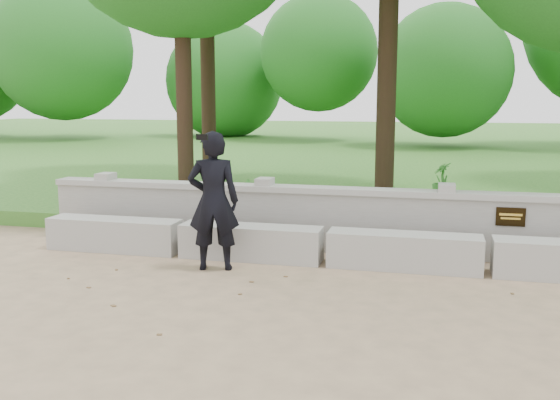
{
  "coord_description": "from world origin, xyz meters",
  "views": [
    {
      "loc": [
        -0.66,
        -5.84,
        2.11
      ],
      "look_at": [
        -2.49,
        1.46,
        0.89
      ],
      "focal_mm": 40.0,
      "sensor_mm": 36.0,
      "label": 1
    }
  ],
  "objects": [
    {
      "name": "shrub_a",
      "position": [
        -3.61,
        3.76,
        0.53
      ],
      "size": [
        0.34,
        0.28,
        0.56
      ],
      "primitive_type": "imported",
      "rotation": [
        0.0,
        0.0,
        0.32
      ],
      "color": "#35802B",
      "rests_on": "lawn"
    },
    {
      "name": "shrub_b",
      "position": [
        -1.29,
        3.3,
        0.54
      ],
      "size": [
        0.3,
        0.35,
        0.58
      ],
      "primitive_type": "imported",
      "rotation": [
        0.0,
        0.0,
        1.7
      ],
      "color": "#35802B",
      "rests_on": "lawn"
    },
    {
      "name": "concrete_bench",
      "position": [
        0.0,
        1.9,
        0.22
      ],
      "size": [
        11.9,
        0.45,
        0.45
      ],
      "color": "#AAA8A1",
      "rests_on": "ground"
    },
    {
      "name": "parapet_wall",
      "position": [
        0.0,
        2.6,
        0.46
      ],
      "size": [
        12.5,
        0.35,
        0.9
      ],
      "color": "#A09E97",
      "rests_on": "ground"
    },
    {
      "name": "shrub_d",
      "position": [
        -0.52,
        6.21,
        0.59
      ],
      "size": [
        0.44,
        0.46,
        0.68
      ],
      "primitive_type": "imported",
      "rotation": [
        0.0,
        0.0,
        5.02
      ],
      "color": "#35802B",
      "rests_on": "lawn"
    },
    {
      "name": "ground",
      "position": [
        0.0,
        0.0,
        0.0
      ],
      "size": [
        80.0,
        80.0,
        0.0
      ],
      "primitive_type": "plane",
      "color": "tan",
      "rests_on": "ground"
    },
    {
      "name": "man_main",
      "position": [
        -3.3,
        1.31,
        0.87
      ],
      "size": [
        0.71,
        0.65,
        1.73
      ],
      "color": "black",
      "rests_on": "ground"
    },
    {
      "name": "lawn",
      "position": [
        0.0,
        14.0,
        0.12
      ],
      "size": [
        40.0,
        22.0,
        0.25
      ],
      "primitive_type": "cube",
      "color": "#266520",
      "rests_on": "ground"
    }
  ]
}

